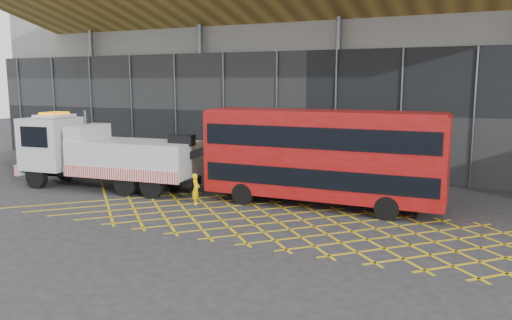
% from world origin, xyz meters
% --- Properties ---
extents(ground_plane, '(120.00, 120.00, 0.00)m').
position_xyz_m(ground_plane, '(0.00, 0.00, 0.00)').
color(ground_plane, '#252528').
extents(road_markings, '(27.96, 7.16, 0.01)m').
position_xyz_m(road_markings, '(5.60, 0.00, 0.01)').
color(road_markings, gold).
rests_on(road_markings, ground_plane).
extents(construction_building, '(55.00, 23.97, 18.00)m').
position_xyz_m(construction_building, '(1.92, 18.40, 8.98)').
color(construction_building, gray).
rests_on(construction_building, ground_plane).
extents(recovery_truck, '(12.55, 3.90, 4.35)m').
position_xyz_m(recovery_truck, '(-6.95, 2.21, 2.01)').
color(recovery_truck, black).
rests_on(recovery_truck, ground_plane).
extents(bus_towed, '(11.58, 2.99, 4.68)m').
position_xyz_m(bus_towed, '(5.59, 3.39, 2.60)').
color(bus_towed, maroon).
rests_on(bus_towed, ground_plane).
extents(worker, '(0.53, 0.65, 1.55)m').
position_xyz_m(worker, '(-0.17, 1.24, 0.77)').
color(worker, yellow).
rests_on(worker, ground_plane).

